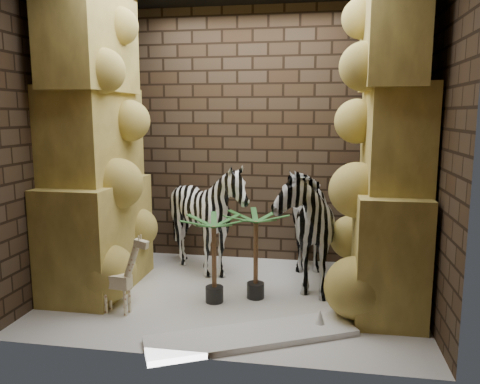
% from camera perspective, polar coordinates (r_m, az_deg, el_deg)
% --- Properties ---
extents(floor, '(3.50, 3.50, 0.00)m').
position_cam_1_polar(floor, '(4.79, -0.81, -12.29)').
color(floor, silver).
rests_on(floor, ground).
extents(wall_back, '(3.50, 0.00, 3.50)m').
position_cam_1_polar(wall_back, '(5.69, 1.47, 6.66)').
color(wall_back, '#352517').
rests_on(wall_back, ground).
extents(wall_front, '(3.50, 0.00, 3.50)m').
position_cam_1_polar(wall_front, '(3.24, -4.94, 4.57)').
color(wall_front, '#352517').
rests_on(wall_front, ground).
extents(wall_left, '(0.00, 3.00, 3.00)m').
position_cam_1_polar(wall_left, '(5.08, -20.74, 5.74)').
color(wall_left, '#352517').
rests_on(wall_left, ground).
extents(wall_right, '(0.00, 3.00, 3.00)m').
position_cam_1_polar(wall_right, '(4.48, 21.80, 5.26)').
color(wall_right, '#352517').
rests_on(wall_right, ground).
extents(rock_pillar_left, '(0.68, 1.30, 3.00)m').
position_cam_1_polar(rock_pillar_left, '(4.92, -17.20, 5.82)').
color(rock_pillar_left, '#D4BB56').
rests_on(rock_pillar_left, floor).
extents(rock_pillar_right, '(0.58, 1.25, 3.00)m').
position_cam_1_polar(rock_pillar_right, '(4.43, 17.61, 5.45)').
color(rock_pillar_right, '#D4BB56').
rests_on(rock_pillar_right, floor).
extents(zebra_right, '(0.90, 1.38, 1.51)m').
position_cam_1_polar(zebra_right, '(4.94, 7.22, -2.51)').
color(zebra_right, white).
rests_on(zebra_right, floor).
extents(zebra_left, '(1.11, 1.34, 1.15)m').
position_cam_1_polar(zebra_left, '(5.26, -3.97, -3.78)').
color(zebra_left, white).
rests_on(zebra_left, floor).
extents(giraffe_toy, '(0.40, 0.18, 0.76)m').
position_cam_1_polar(giraffe_toy, '(4.41, -14.64, -9.34)').
color(giraffe_toy, beige).
rests_on(giraffe_toy, floor).
extents(palm_front, '(0.36, 0.36, 0.86)m').
position_cam_1_polar(palm_front, '(4.59, 1.90, -7.58)').
color(palm_front, '#1D4F28').
rests_on(palm_front, floor).
extents(palm_back, '(0.36, 0.36, 0.84)m').
position_cam_1_polar(palm_back, '(4.50, -3.13, -8.09)').
color(palm_back, '#1D4F28').
rests_on(palm_back, floor).
extents(surfboard, '(1.70, 1.12, 0.05)m').
position_cam_1_polar(surfboard, '(3.94, 1.46, -16.91)').
color(surfboard, white).
rests_on(surfboard, floor).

